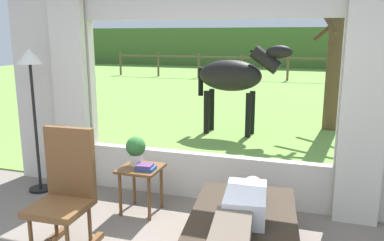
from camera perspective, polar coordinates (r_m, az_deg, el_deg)
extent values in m
cube|color=beige|center=(5.42, -19.35, 4.70)|extent=(1.15, 0.12, 2.55)
cube|color=beige|center=(4.75, 1.71, -8.04)|extent=(2.90, 0.12, 0.55)
cube|color=beige|center=(5.12, -17.22, 3.59)|extent=(0.44, 0.10, 2.40)
cube|color=beige|center=(4.23, 23.79, 1.38)|extent=(0.44, 0.10, 2.40)
cube|color=olive|center=(15.35, 13.08, 4.80)|extent=(36.00, 21.68, 0.02)
cube|color=#45662E|center=(25.07, 15.19, 10.20)|extent=(36.00, 2.00, 2.40)
cube|color=#2D2319|center=(3.39, 7.23, -15.89)|extent=(1.09, 1.79, 0.18)
cube|color=silver|center=(3.43, 7.79, -11.80)|extent=(0.41, 0.63, 0.22)
cube|color=#4C4238|center=(2.92, 5.63, -16.79)|extent=(0.35, 0.71, 0.18)
sphere|color=tan|center=(3.79, 8.84, -9.48)|extent=(0.20, 0.20, 0.20)
cube|color=brown|center=(3.72, -18.73, -11.91)|extent=(0.50, 0.50, 0.06)
cube|color=brown|center=(3.76, -17.30, -5.99)|extent=(0.48, 0.08, 0.68)
cylinder|color=brown|center=(3.78, -22.42, -15.27)|extent=(0.04, 0.04, 0.38)
cylinder|color=brown|center=(4.04, -19.24, -13.20)|extent=(0.04, 0.04, 0.38)
cylinder|color=brown|center=(3.85, -14.69, -14.14)|extent=(0.04, 0.04, 0.38)
cube|color=brown|center=(4.34, -7.49, -6.93)|extent=(0.44, 0.44, 0.03)
cylinder|color=brown|center=(4.36, -10.41, -10.58)|extent=(0.04, 0.04, 0.49)
cylinder|color=brown|center=(4.22, -6.26, -11.24)|extent=(0.04, 0.04, 0.49)
cylinder|color=brown|center=(4.64, -8.42, -9.08)|extent=(0.04, 0.04, 0.49)
cylinder|color=brown|center=(4.51, -4.48, -9.63)|extent=(0.04, 0.04, 0.49)
cylinder|color=silver|center=(4.40, -8.13, -5.65)|extent=(0.14, 0.14, 0.12)
sphere|color=#2D6B2D|center=(4.35, -8.19, -3.77)|extent=(0.22, 0.22, 0.22)
cube|color=#23478C|center=(4.23, -6.72, -6.93)|extent=(0.20, 0.15, 0.04)
cube|color=#59336B|center=(4.23, -6.89, -6.52)|extent=(0.18, 0.16, 0.03)
cylinder|color=black|center=(5.41, -21.15, -9.25)|extent=(0.28, 0.28, 0.03)
cylinder|color=black|center=(5.19, -21.81, -1.17)|extent=(0.04, 0.04, 1.59)
cone|color=white|center=(5.07, -22.61, 8.64)|extent=(0.32, 0.32, 0.18)
ellipsoid|color=black|center=(7.62, 5.55, 6.54)|extent=(1.27, 0.64, 0.60)
cylinder|color=black|center=(7.44, 10.69, 8.66)|extent=(0.62, 0.30, 0.53)
ellipsoid|color=black|center=(7.39, 12.59, 9.71)|extent=(0.49, 0.23, 0.24)
cube|color=black|center=(7.46, 10.09, 8.91)|extent=(0.43, 0.11, 0.32)
cylinder|color=black|center=(7.83, 1.28, 5.64)|extent=(0.11, 0.11, 0.55)
cylinder|color=black|center=(7.78, 8.74, 1.17)|extent=(0.11, 0.11, 0.85)
cylinder|color=black|center=(7.47, 8.19, 0.74)|extent=(0.11, 0.11, 0.85)
cylinder|color=black|center=(8.00, 2.87, 1.61)|extent=(0.11, 0.11, 0.85)
cylinder|color=black|center=(7.71, 2.10, 1.20)|extent=(0.11, 0.11, 0.85)
cylinder|color=#4C3823|center=(8.45, 20.16, 9.02)|extent=(0.32, 0.32, 3.06)
cylinder|color=#47331E|center=(8.10, 17.91, 15.88)|extent=(0.79, 0.87, 1.17)
cylinder|color=#47331E|center=(8.87, 20.56, 13.57)|extent=(0.98, 0.15, 0.87)
cylinder|color=brown|center=(19.66, -10.38, 8.13)|extent=(0.10, 0.10, 1.10)
cylinder|color=brown|center=(18.81, -4.94, 8.10)|extent=(0.10, 0.10, 1.10)
cylinder|color=brown|center=(18.14, 0.96, 7.99)|extent=(0.10, 0.10, 1.10)
cylinder|color=brown|center=(17.66, 7.24, 7.78)|extent=(0.10, 0.10, 1.10)
cylinder|color=brown|center=(17.41, 13.78, 7.46)|extent=(0.10, 0.10, 1.10)
cylinder|color=brown|center=(17.38, 20.41, 7.05)|extent=(0.10, 0.10, 1.10)
cube|color=brown|center=(17.38, 13.85, 8.78)|extent=(16.00, 0.06, 0.08)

